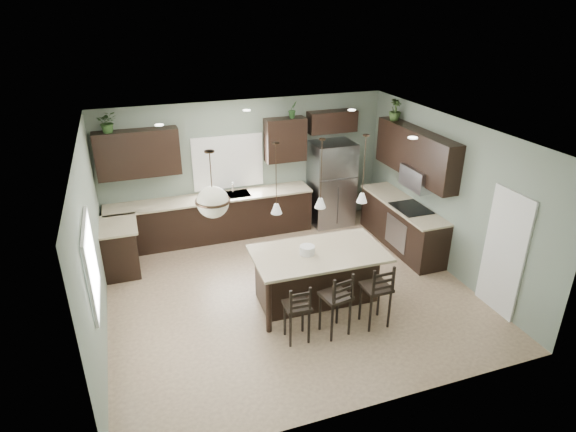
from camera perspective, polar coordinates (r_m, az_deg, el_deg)
The scene contains 33 objects.
ground at distance 8.43m, azimuth 0.26°, elevation -8.92°, with size 6.00×6.00×0.00m, color #9E8466.
pantry_door at distance 8.21m, azimuth 24.21°, elevation -4.05°, with size 0.04×0.82×2.04m, color white.
window_back at distance 10.06m, azimuth -7.13°, elevation 6.38°, with size 1.35×0.02×1.00m, color white.
window_left at distance 6.63m, azimuth -22.42°, elevation -5.34°, with size 0.02×1.10×1.00m, color white.
left_return_cabs at distance 9.33m, azimuth -19.26°, elevation -3.70°, with size 0.60×0.90×0.90m, color black.
left_return_countertop at distance 9.13m, azimuth -19.54°, elevation -1.07°, with size 0.66×0.96×0.04m, color beige.
back_lower_cabs at distance 10.12m, azimuth -8.94°, elevation -0.32°, with size 4.20×0.60×0.90m, color black.
back_countertop at distance 9.91m, azimuth -9.09°, elevation 2.11°, with size 4.20×0.66×0.04m, color beige.
sink_inset at distance 9.98m, azimuth -6.57°, elevation 2.52°, with size 0.70×0.45×0.01m, color gray.
faucet at distance 9.90m, azimuth -6.57°, elevation 3.24°, with size 0.02×0.02×0.28m, color silver.
back_upper_left at distance 9.60m, azimuth -17.36°, elevation 7.08°, with size 1.55×0.34×0.90m, color black.
back_upper_right at distance 10.10m, azimuth -0.33°, elevation 9.03°, with size 0.85×0.34×0.90m, color black.
fridge_header at distance 10.40m, azimuth 5.25°, elevation 11.09°, with size 1.05×0.34×0.45m, color black.
right_lower_cabs at distance 9.97m, azimuth 13.33°, elevation -1.08°, with size 0.60×2.35×0.90m, color black.
right_countertop at distance 9.77m, azimuth 13.49°, elevation 1.39°, with size 0.66×2.35×0.04m, color beige.
cooktop at distance 9.56m, azimuth 14.36°, elevation 0.92°, with size 0.58×0.75×0.02m, color black.
wall_oven_front at distance 9.61m, azimuth 12.63°, elevation -2.01°, with size 0.01×0.72×0.60m, color gray.
right_upper_cabs at distance 9.51m, azimuth 14.87°, elevation 7.22°, with size 0.34×2.35×0.90m, color black.
microwave at distance 9.39m, azimuth 15.26°, elevation 4.38°, with size 0.40×0.75×0.40m, color gray.
refrigerator at distance 10.59m, azimuth 5.16°, elevation 3.84°, with size 0.90×0.74×1.85m, color gray.
kitchen_island at distance 7.97m, azimuth 3.59°, elevation -7.21°, with size 2.13×1.21×0.92m, color black.
serving_dish at distance 7.64m, azimuth 2.29°, elevation -4.06°, with size 0.24×0.24×0.14m, color silver.
bar_stool_left at distance 7.11m, azimuth 1.05°, elevation -11.28°, with size 0.36×0.36×0.97m, color black.
bar_stool_center at distance 7.25m, azimuth 5.63°, elevation -10.17°, with size 0.40×0.40×1.07m, color black.
bar_stool_right at distance 7.51m, azimuth 10.35°, elevation -9.07°, with size 0.40×0.40×1.09m, color black.
pendant_left at distance 6.98m, azimuth -1.42°, elevation 4.43°, with size 0.17×0.17×1.10m, color silver, non-canonical shape.
pendant_center at distance 7.19m, azimuth 3.96°, elevation 5.00°, with size 0.17×0.17×1.10m, color silver, non-canonical shape.
pendant_right at distance 7.47m, azimuth 8.98°, elevation 5.50°, with size 0.17×0.17×1.10m, color white, non-canonical shape.
chandelier at distance 6.66m, azimuth -9.04°, elevation 3.71°, with size 0.49×0.49×0.98m, color beige, non-canonical shape.
plant_back_left at distance 9.41m, azimuth -20.61°, elevation 10.39°, with size 0.35×0.31×0.39m, color #2A4B21.
plant_back_right at distance 9.98m, azimuth 0.57°, elevation 12.50°, with size 0.19×0.15×0.34m, color #274F22.
plant_right_wall at distance 9.99m, azimuth 12.58°, elevation 12.18°, with size 0.24×0.24×0.42m, color #314B21.
room_shell at distance 7.63m, azimuth 0.28°, elevation 1.79°, with size 6.00×6.00×6.00m.
Camera 1 is at (-2.35, -6.63, 4.64)m, focal length 30.00 mm.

